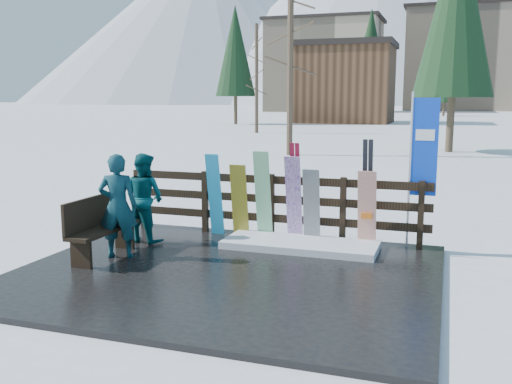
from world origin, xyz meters
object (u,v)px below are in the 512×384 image
(snowboard_3, at_px, (294,199))
(rental_flag, at_px, (421,153))
(person_front, at_px, (118,206))
(snowboard_2, at_px, (240,201))
(snowboard_4, at_px, (311,206))
(snowboard_0, at_px, (215,195))
(snowboard_1, at_px, (263,195))
(snowboard_5, at_px, (367,209))
(bench, at_px, (99,225))
(person_back, at_px, (144,198))

(snowboard_3, relative_size, rental_flag, 0.59)
(snowboard_3, relative_size, person_front, 0.94)
(snowboard_2, bearing_deg, snowboard_3, -0.00)
(snowboard_3, distance_m, snowboard_4, 0.33)
(snowboard_0, bearing_deg, snowboard_1, 0.00)
(snowboard_1, bearing_deg, snowboard_3, 0.00)
(snowboard_2, bearing_deg, snowboard_4, -0.00)
(snowboard_1, xyz_separation_m, snowboard_4, (0.88, 0.00, -0.15))
(snowboard_2, height_order, person_front, person_front)
(snowboard_4, relative_size, person_front, 0.80)
(snowboard_5, xyz_separation_m, rental_flag, (0.82, 0.27, 0.95))
(snowboard_0, bearing_deg, snowboard_4, 0.00)
(bench, height_order, snowboard_1, snowboard_1)
(snowboard_0, xyz_separation_m, person_front, (-0.88, -1.83, 0.07))
(snowboard_2, distance_m, rental_flag, 3.24)
(snowboard_0, xyz_separation_m, snowboard_2, (0.48, 0.00, -0.09))
(bench, bearing_deg, snowboard_5, 26.26)
(bench, bearing_deg, snowboard_3, 36.11)
(snowboard_1, distance_m, rental_flag, 2.77)
(rental_flag, bearing_deg, snowboard_3, -172.60)
(bench, distance_m, snowboard_5, 4.36)
(snowboard_0, xyz_separation_m, snowboard_3, (1.48, 0.00, 0.00))
(bench, bearing_deg, snowboard_4, 33.08)
(snowboard_0, distance_m, snowboard_2, 0.49)
(bench, distance_m, snowboard_0, 2.26)
(person_front, bearing_deg, snowboard_1, -153.68)
(bench, height_order, snowboard_4, snowboard_4)
(snowboard_5, bearing_deg, snowboard_4, 180.00)
(snowboard_5, xyz_separation_m, person_back, (-3.74, -0.80, 0.12))
(snowboard_5, distance_m, rental_flag, 1.28)
(rental_flag, bearing_deg, snowboard_2, -175.00)
(snowboard_1, height_order, snowboard_5, snowboard_1)
(snowboard_4, distance_m, rental_flag, 2.02)
(bench, relative_size, person_back, 0.96)
(snowboard_0, bearing_deg, snowboard_5, 0.00)
(snowboard_4, distance_m, snowboard_5, 0.95)
(snowboard_3, distance_m, person_back, 2.61)
(snowboard_3, xyz_separation_m, rental_flag, (2.08, 0.27, 0.85))
(snowboard_0, relative_size, person_back, 0.98)
(snowboard_1, bearing_deg, person_back, -157.37)
(snowboard_4, height_order, snowboard_5, snowboard_5)
(snowboard_1, distance_m, person_front, 2.56)
(snowboard_4, xyz_separation_m, person_front, (-2.68, -1.83, 0.17))
(snowboard_3, bearing_deg, rental_flag, 7.40)
(snowboard_2, xyz_separation_m, snowboard_5, (2.27, -0.00, -0.01))
(person_front, height_order, person_back, person_front)
(bench, xyz_separation_m, person_front, (0.28, 0.10, 0.31))
(bench, distance_m, person_front, 0.43)
(snowboard_0, bearing_deg, snowboard_3, 0.00)
(bench, distance_m, snowboard_3, 3.28)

